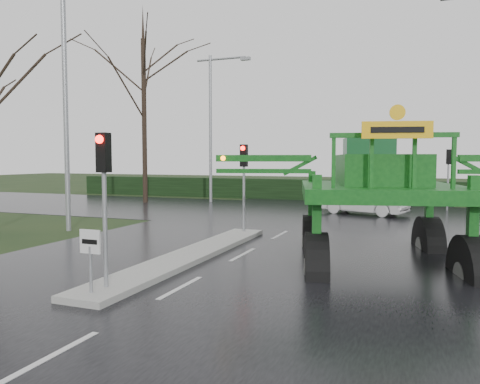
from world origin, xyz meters
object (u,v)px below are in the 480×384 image
(traffic_signal_far, at_px, (448,166))
(traffic_signal_near, at_px, (104,176))
(keep_left_sign, at_px, (90,251))
(street_light_left_far, at_px, (214,115))
(crop_sprayer, at_px, (317,175))
(street_light_left_near, at_px, (71,84))
(traffic_signal_mid, at_px, (244,169))
(white_sedan, at_px, (363,215))

(traffic_signal_far, bearing_deg, traffic_signal_near, 69.64)
(keep_left_sign, relative_size, street_light_left_far, 0.14)
(crop_sprayer, bearing_deg, street_light_left_near, 149.09)
(traffic_signal_near, distance_m, traffic_signal_mid, 8.50)
(keep_left_sign, distance_m, crop_sprayer, 5.96)
(street_light_left_near, relative_size, street_light_left_far, 1.00)
(keep_left_sign, height_order, street_light_left_near, street_light_left_near)
(traffic_signal_far, height_order, street_light_left_near, street_light_left_near)
(street_light_left_near, distance_m, white_sedan, 15.79)
(traffic_signal_far, relative_size, street_light_left_near, 0.35)
(keep_left_sign, bearing_deg, street_light_left_near, 132.59)
(traffic_signal_near, bearing_deg, keep_left_sign, -90.00)
(keep_left_sign, xyz_separation_m, traffic_signal_mid, (0.00, 8.99, 1.53))
(street_light_left_near, bearing_deg, traffic_signal_far, 43.63)
(traffic_signal_far, bearing_deg, keep_left_sign, 70.07)
(street_light_left_near, xyz_separation_m, crop_sprayer, (10.71, -3.16, -3.45))
(traffic_signal_near, distance_m, crop_sprayer, 5.42)
(traffic_signal_far, relative_size, white_sedan, 0.78)
(traffic_signal_near, relative_size, traffic_signal_far, 1.00)
(traffic_signal_far, relative_size, street_light_left_far, 0.35)
(traffic_signal_far, height_order, white_sedan, traffic_signal_far)
(street_light_left_far, bearing_deg, traffic_signal_mid, -61.14)
(traffic_signal_mid, relative_size, crop_sprayer, 0.38)
(traffic_signal_mid, bearing_deg, street_light_left_far, 118.86)
(traffic_signal_near, relative_size, white_sedan, 0.78)
(street_light_left_far, xyz_separation_m, white_sedan, (10.41, -3.75, -5.99))
(street_light_left_far, bearing_deg, street_light_left_near, -90.00)
(street_light_left_near, height_order, street_light_left_far, same)
(street_light_left_near, distance_m, crop_sprayer, 11.69)
(traffic_signal_far, height_order, crop_sprayer, crop_sprayer)
(traffic_signal_mid, bearing_deg, white_sedan, 68.15)
(traffic_signal_near, bearing_deg, crop_sprayer, 45.22)
(street_light_left_far, bearing_deg, traffic_signal_far, 0.03)
(street_light_left_near, bearing_deg, keep_left_sign, -47.41)
(traffic_signal_far, relative_size, crop_sprayer, 0.38)
(traffic_signal_mid, height_order, street_light_left_far, street_light_left_far)
(keep_left_sign, height_order, traffic_signal_near, traffic_signal_near)
(traffic_signal_near, xyz_separation_m, street_light_left_far, (-6.89, 21.01, 3.40))
(traffic_signal_near, xyz_separation_m, white_sedan, (3.51, 17.26, -2.59))
(traffic_signal_mid, height_order, traffic_signal_far, same)
(traffic_signal_near, height_order, white_sedan, traffic_signal_near)
(traffic_signal_near, bearing_deg, street_light_left_far, 108.17)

